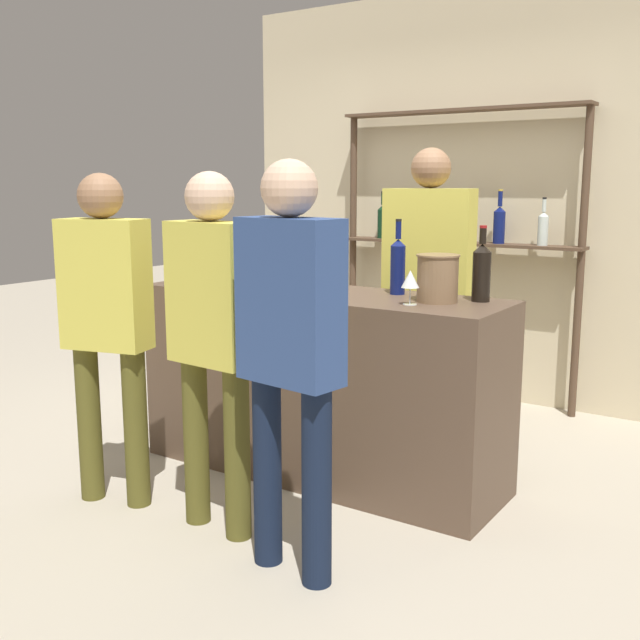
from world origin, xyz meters
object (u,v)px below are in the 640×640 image
object	(u,v)px
customer_center	(213,325)
counter_bottle_0	(277,265)
wine_glass	(410,280)
counter_bottle_1	(176,261)
counter_bottle_3	(398,265)
server_behind_counter	(428,275)
ice_bucket	(438,278)
customer_right	(290,338)
counter_bottle_2	(482,271)
customer_left	(106,313)
cork_jar	(253,273)

from	to	relation	value
customer_center	counter_bottle_0	bearing A→B (deg)	21.86
wine_glass	counter_bottle_0	bearing A→B (deg)	173.65
counter_bottle_1	counter_bottle_3	xyz separation A→B (m)	(1.19, 0.32, 0.02)
server_behind_counter	customer_center	size ratio (longest dim) A/B	1.09
ice_bucket	customer_right	world-z (taller)	customer_right
counter_bottle_2	wine_glass	world-z (taller)	counter_bottle_2
customer_center	counter_bottle_1	bearing A→B (deg)	57.17
ice_bucket	customer_right	size ratio (longest dim) A/B	0.14
ice_bucket	wine_glass	bearing A→B (deg)	-115.74
customer_left	customer_center	xyz separation A→B (m)	(0.60, 0.05, 0.00)
customer_right	counter_bottle_0	bearing A→B (deg)	46.70
customer_left	counter_bottle_2	bearing A→B (deg)	-69.86
customer_right	customer_left	size ratio (longest dim) A/B	1.03
counter_bottle_3	wine_glass	size ratio (longest dim) A/B	2.36
customer_right	wine_glass	bearing A→B (deg)	1.36
cork_jar	customer_right	distance (m)	1.28
server_behind_counter	counter_bottle_2	bearing A→B (deg)	34.24
ice_bucket	server_behind_counter	xyz separation A→B (m)	(-0.38, 0.71, -0.09)
wine_glass	cork_jar	xyz separation A→B (m)	(-0.98, 0.10, -0.04)
counter_bottle_0	server_behind_counter	xyz separation A→B (m)	(0.50, 0.76, -0.10)
customer_left	customer_center	world-z (taller)	customer_center
cork_jar	server_behind_counter	size ratio (longest dim) A/B	0.09
counter_bottle_0	customer_right	distance (m)	1.16
counter_bottle_0	counter_bottle_1	distance (m)	0.59
server_behind_counter	ice_bucket	bearing A→B (deg)	19.58
counter_bottle_0	customer_right	world-z (taller)	customer_right
server_behind_counter	wine_glass	bearing A→B (deg)	11.56
cork_jar	counter_bottle_1	bearing A→B (deg)	-158.00
counter_bottle_0	customer_center	world-z (taller)	customer_center
counter_bottle_2	customer_right	xyz separation A→B (m)	(-0.31, -1.07, -0.16)
wine_glass	customer_right	distance (m)	0.82
counter_bottle_1	wine_glass	distance (m)	1.39
counter_bottle_2	customer_center	bearing A→B (deg)	-130.24
counter_bottle_0	cork_jar	bearing A→B (deg)	176.70
wine_glass	counter_bottle_2	bearing A→B (deg)	49.76
counter_bottle_1	wine_glass	world-z (taller)	counter_bottle_1
counter_bottle_0	customer_left	size ratio (longest dim) A/B	0.21
counter_bottle_0	counter_bottle_1	xyz separation A→B (m)	(-0.57, -0.15, 0.00)
counter_bottle_2	cork_jar	bearing A→B (deg)	-172.03
counter_bottle_2	ice_bucket	size ratio (longest dim) A/B	1.60
customer_right	customer_center	xyz separation A→B (m)	(-0.49, 0.12, -0.02)
counter_bottle_3	ice_bucket	distance (m)	0.29
counter_bottle_0	server_behind_counter	bearing A→B (deg)	56.86
ice_bucket	server_behind_counter	bearing A→B (deg)	118.32
wine_glass	server_behind_counter	distance (m)	0.92
counter_bottle_3	customer_center	size ratio (longest dim) A/B	0.24
ice_bucket	customer_right	bearing A→B (deg)	-99.26
counter_bottle_1	server_behind_counter	bearing A→B (deg)	40.62
customer_left	wine_glass	bearing A→B (deg)	-73.51
ice_bucket	server_behind_counter	distance (m)	0.82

